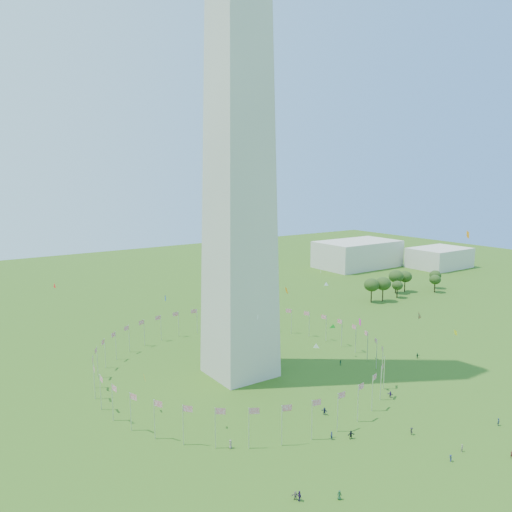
% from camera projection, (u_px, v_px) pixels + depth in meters
% --- Properties ---
extents(ground, '(600.00, 600.00, 0.00)m').
position_uv_depth(ground, '(371.00, 452.00, 102.66)').
color(ground, '#2B5213').
rests_on(ground, ground).
extents(washington_monument, '(16.80, 16.80, 169.00)m').
position_uv_depth(washington_monument, '(238.00, 65.00, 129.66)').
color(washington_monument, beige).
rests_on(washington_monument, ground).
extents(flag_ring, '(80.24, 80.24, 9.00)m').
position_uv_depth(flag_ring, '(240.00, 358.00, 142.62)').
color(flag_ring, silver).
rests_on(flag_ring, ground).
extents(gov_building_east_a, '(50.00, 30.00, 16.00)m').
position_uv_depth(gov_building_east_a, '(357.00, 254.00, 307.15)').
color(gov_building_east_a, beige).
rests_on(gov_building_east_a, ground).
extents(gov_building_east_b, '(35.00, 25.00, 12.00)m').
position_uv_depth(gov_building_east_b, '(439.00, 258.00, 305.39)').
color(gov_building_east_b, beige).
rests_on(gov_building_east_b, ground).
extents(crowd, '(91.77, 68.00, 1.91)m').
position_uv_depth(crowd, '(380.00, 432.00, 109.01)').
color(crowd, '#511217').
rests_on(crowd, ground).
extents(kites_aloft, '(96.49, 74.19, 35.89)m').
position_uv_depth(kites_aloft, '(332.00, 315.00, 129.39)').
color(kites_aloft, green).
rests_on(kites_aloft, ground).
extents(tree_line_east, '(53.43, 15.69, 11.01)m').
position_uv_depth(tree_line_east, '(399.00, 285.00, 233.74)').
color(tree_line_east, '#30511B').
rests_on(tree_line_east, ground).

